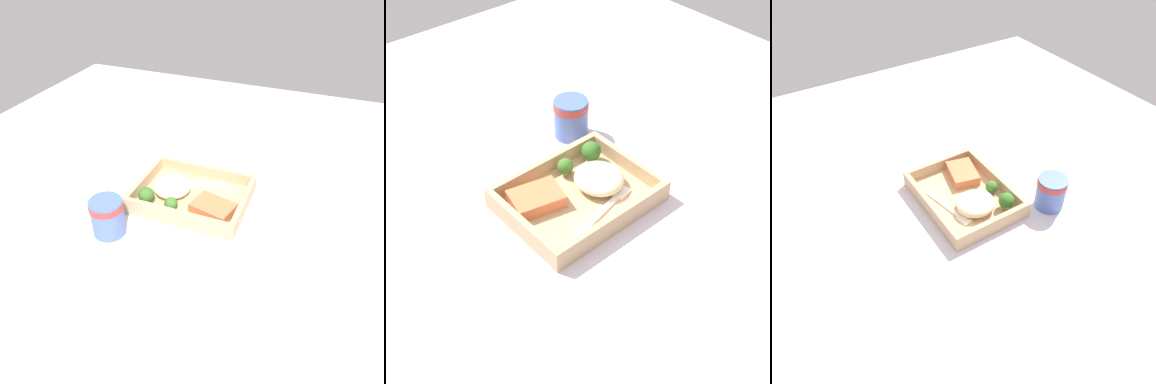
# 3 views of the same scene
# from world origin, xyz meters

# --- Properties ---
(ground_plane) EXTENTS (1.60, 1.60, 0.02)m
(ground_plane) POSITION_xyz_m (0.00, 0.00, -0.01)
(ground_plane) COLOR silver
(takeout_tray) EXTENTS (0.26, 0.20, 0.01)m
(takeout_tray) POSITION_xyz_m (0.00, 0.00, 0.01)
(takeout_tray) COLOR tan
(takeout_tray) RESTS_ON ground_plane
(tray_rim) EXTENTS (0.26, 0.20, 0.03)m
(tray_rim) POSITION_xyz_m (0.00, 0.00, 0.03)
(tray_rim) COLOR tan
(tray_rim) RESTS_ON takeout_tray
(salmon_fillet) EXTENTS (0.10, 0.09, 0.02)m
(salmon_fillet) POSITION_xyz_m (-0.07, 0.04, 0.02)
(salmon_fillet) COLOR #E17446
(salmon_fillet) RESTS_ON takeout_tray
(mashed_potatoes) EXTENTS (0.09, 0.10, 0.04)m
(mashed_potatoes) POSITION_xyz_m (0.05, -0.00, 0.03)
(mashed_potatoes) COLOR beige
(mashed_potatoes) RESTS_ON takeout_tray
(broccoli_floret_1) EXTENTS (0.04, 0.04, 0.04)m
(broccoli_floret_1) POSITION_xyz_m (0.09, 0.06, 0.04)
(broccoli_floret_1) COLOR #84A45F
(broccoli_floret_1) RESTS_ON takeout_tray
(broccoli_floret_2) EXTENTS (0.03, 0.03, 0.04)m
(broccoli_floret_2) POSITION_xyz_m (0.03, 0.07, 0.03)
(broccoli_floret_2) COLOR #89A563
(broccoli_floret_2) RESTS_ON takeout_tray
(fork) EXTENTS (0.16, 0.05, 0.00)m
(fork) POSITION_xyz_m (0.02, -0.05, 0.01)
(fork) COLOR white
(fork) RESTS_ON takeout_tray
(paper_cup) EXTENTS (0.07, 0.07, 0.08)m
(paper_cup) POSITION_xyz_m (0.13, 0.17, 0.05)
(paper_cup) COLOR #4D6AAF
(paper_cup) RESTS_ON ground_plane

